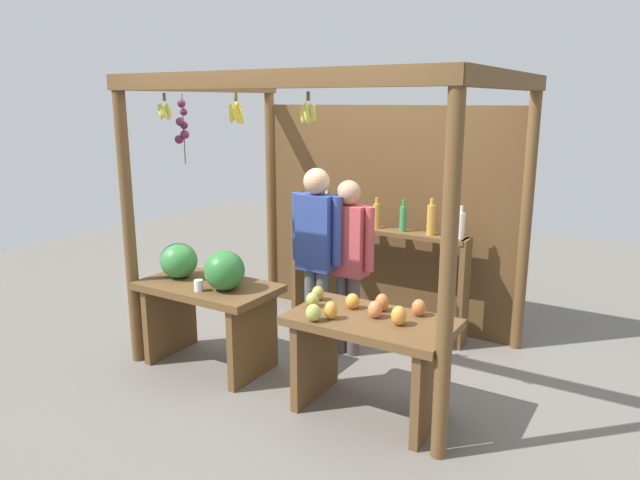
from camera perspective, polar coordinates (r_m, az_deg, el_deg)
ground_plane at (r=5.30m, az=1.13°, el=-10.87°), size 12.00×12.00×0.00m
market_stall at (r=5.28m, az=3.55°, el=4.81°), size 2.83×2.07×2.37m
fruit_counter_left at (r=4.93m, az=-10.78°, el=-4.65°), size 1.14×0.65×1.03m
fruit_counter_right at (r=4.17m, az=4.78°, el=-9.86°), size 1.14×0.65×0.85m
bottle_shelf_unit at (r=5.63m, az=5.47°, el=-0.89°), size 1.81×0.22×1.33m
vendor_man at (r=5.00m, az=-0.33°, el=-0.45°), size 0.48×0.22×1.63m
vendor_woman at (r=5.01m, az=2.74°, el=-1.25°), size 0.48×0.21×1.53m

